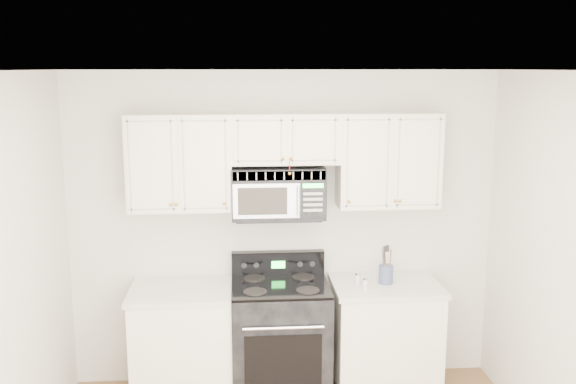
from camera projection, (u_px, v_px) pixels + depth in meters
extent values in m
cube|color=silver|center=(307.00, 71.00, 3.35)|extent=(3.50, 3.50, 0.01)
cube|color=beige|center=(284.00, 229.00, 5.31)|extent=(3.50, 0.01, 2.60)
cube|color=beige|center=(187.00, 346.00, 5.10)|extent=(0.82, 0.63, 0.88)
cube|color=beige|center=(185.00, 291.00, 5.02)|extent=(0.86, 0.65, 0.04)
cube|color=beige|center=(384.00, 339.00, 5.22)|extent=(0.82, 0.63, 0.88)
cube|color=beige|center=(386.00, 285.00, 5.14)|extent=(0.86, 0.65, 0.04)
cube|color=#242424|center=(382.00, 381.00, 5.34)|extent=(0.82, 0.55, 0.10)
cube|color=#242424|center=(280.00, 341.00, 5.14)|extent=(0.77, 0.66, 0.92)
cube|color=black|center=(283.00, 361.00, 4.82)|extent=(0.58, 0.01, 0.40)
cylinder|color=silver|center=(283.00, 328.00, 4.74)|extent=(0.60, 0.02, 0.02)
cube|color=black|center=(280.00, 286.00, 5.06)|extent=(0.77, 0.66, 0.02)
cube|color=black|center=(278.00, 263.00, 5.32)|extent=(0.77, 0.08, 0.20)
cube|color=#29FF40|center=(278.00, 265.00, 5.27)|extent=(0.11, 0.00, 0.06)
cube|color=beige|center=(180.00, 162.00, 4.97)|extent=(0.80, 0.33, 0.75)
cube|color=beige|center=(388.00, 160.00, 5.09)|extent=(0.80, 0.33, 0.75)
cube|color=beige|center=(285.00, 138.00, 5.00)|extent=(0.84, 0.33, 0.39)
sphere|color=#B48835|center=(176.00, 204.00, 4.84)|extent=(0.03, 0.03, 0.03)
sphere|color=#B48835|center=(224.00, 204.00, 4.87)|extent=(0.03, 0.03, 0.03)
sphere|color=#B48835|center=(349.00, 202.00, 4.94)|extent=(0.03, 0.03, 0.03)
sphere|color=#B48835|center=(395.00, 201.00, 4.97)|extent=(0.03, 0.03, 0.03)
sphere|color=#B48835|center=(283.00, 159.00, 4.84)|extent=(0.03, 0.03, 0.03)
sphere|color=#B48835|center=(291.00, 159.00, 4.84)|extent=(0.03, 0.03, 0.03)
cylinder|color=red|center=(290.00, 166.00, 4.85)|extent=(0.00, 0.00, 0.11)
sphere|color=#B48835|center=(290.00, 173.00, 4.86)|extent=(0.04, 0.04, 0.04)
cube|color=#242424|center=(278.00, 192.00, 5.06)|extent=(0.73, 0.36, 0.40)
cube|color=#ADA695|center=(279.00, 176.00, 4.85)|extent=(0.71, 0.01, 0.07)
cube|color=#A1A2AA|center=(267.00, 201.00, 4.87)|extent=(0.51, 0.01, 0.27)
cube|color=black|center=(263.00, 201.00, 4.87)|extent=(0.38, 0.01, 0.21)
cube|color=#242424|center=(313.00, 200.00, 4.90)|extent=(0.20, 0.01, 0.27)
cube|color=#29FF40|center=(313.00, 186.00, 4.87)|extent=(0.16, 0.00, 0.03)
cylinder|color=silver|center=(298.00, 202.00, 4.86)|extent=(0.02, 0.02, 0.23)
cylinder|color=#3E4B6F|center=(386.00, 274.00, 5.12)|extent=(0.12, 0.12, 0.15)
cylinder|color=brown|center=(390.00, 265.00, 5.11)|extent=(0.01, 0.01, 0.25)
cylinder|color=black|center=(383.00, 263.00, 5.13)|extent=(0.01, 0.01, 0.27)
cylinder|color=brown|center=(385.00, 264.00, 5.07)|extent=(0.01, 0.01, 0.29)
cylinder|color=black|center=(390.00, 265.00, 5.11)|extent=(0.01, 0.01, 0.25)
cylinder|color=brown|center=(383.00, 263.00, 5.13)|extent=(0.01, 0.01, 0.27)
cylinder|color=black|center=(385.00, 264.00, 5.07)|extent=(0.01, 0.01, 0.29)
cylinder|color=brown|center=(390.00, 265.00, 5.11)|extent=(0.01, 0.01, 0.25)
cylinder|color=silver|center=(358.00, 280.00, 5.09)|extent=(0.04, 0.04, 0.08)
cylinder|color=silver|center=(358.00, 274.00, 5.08)|extent=(0.04, 0.04, 0.02)
cylinder|color=silver|center=(365.00, 284.00, 4.98)|extent=(0.04, 0.04, 0.08)
cylinder|color=silver|center=(365.00, 279.00, 4.97)|extent=(0.04, 0.04, 0.01)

